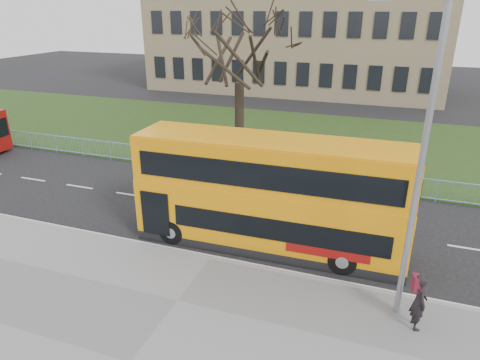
# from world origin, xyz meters

# --- Properties ---
(ground) EXTENTS (120.00, 120.00, 0.00)m
(ground) POSITION_xyz_m (0.00, 0.00, 0.00)
(ground) COLOR black
(ground) RESTS_ON ground
(kerb) EXTENTS (80.00, 0.20, 0.14)m
(kerb) POSITION_xyz_m (0.00, -1.55, 0.07)
(kerb) COLOR gray
(kerb) RESTS_ON ground
(grass_verge) EXTENTS (80.00, 15.40, 0.08)m
(grass_verge) POSITION_xyz_m (0.00, 14.30, 0.04)
(grass_verge) COLOR #203513
(grass_verge) RESTS_ON ground
(guard_railing) EXTENTS (40.00, 0.12, 1.10)m
(guard_railing) POSITION_xyz_m (0.00, 6.60, 0.55)
(guard_railing) COLOR #7EB5E1
(guard_railing) RESTS_ON ground
(bare_tree) EXTENTS (7.25, 7.25, 10.36)m
(bare_tree) POSITION_xyz_m (-3.00, 10.00, 5.26)
(bare_tree) COLOR black
(bare_tree) RESTS_ON grass_verge
(civic_building) EXTENTS (30.00, 15.00, 14.00)m
(civic_building) POSITION_xyz_m (-5.00, 35.00, 7.00)
(civic_building) COLOR #8B7558
(civic_building) RESTS_ON ground
(yellow_bus) EXTENTS (10.01, 2.59, 4.18)m
(yellow_bus) POSITION_xyz_m (1.65, 0.23, 2.24)
(yellow_bus) COLOR orange
(yellow_bus) RESTS_ON ground
(pedestrian) EXTENTS (0.55, 0.71, 1.71)m
(pedestrian) POSITION_xyz_m (6.87, -2.90, 0.97)
(pedestrian) COLOR black
(pedestrian) RESTS_ON pavement
(street_lamp) EXTENTS (1.84, 0.44, 8.71)m
(street_lamp) POSITION_xyz_m (6.27, -2.39, 4.89)
(street_lamp) COLOR gray
(street_lamp) RESTS_ON pavement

